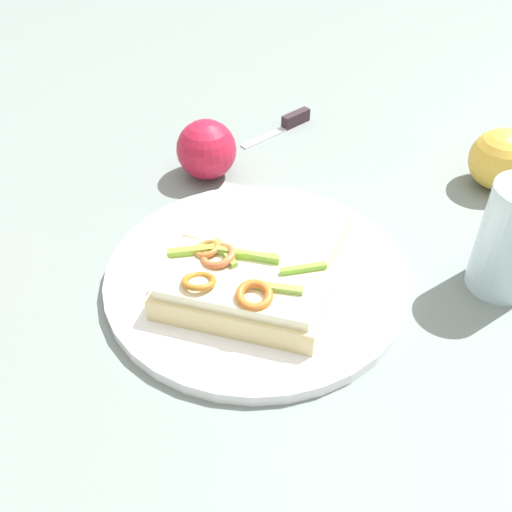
% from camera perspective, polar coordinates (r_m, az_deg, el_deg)
% --- Properties ---
extents(ground_plane, '(2.00, 2.00, 0.00)m').
position_cam_1_polar(ground_plane, '(0.59, 0.00, -2.37)').
color(ground_plane, slate).
rests_on(ground_plane, ground).
extents(plate, '(0.30, 0.30, 0.01)m').
position_cam_1_polar(plate, '(0.58, 0.00, -1.93)').
color(plate, white).
rests_on(plate, ground_plane).
extents(sandwich, '(0.12, 0.17, 0.05)m').
position_cam_1_polar(sandwich, '(0.53, -1.51, -3.30)').
color(sandwich, beige).
rests_on(sandwich, plate).
extents(bread_slice_side, '(0.15, 0.17, 0.02)m').
position_cam_1_polar(bread_slice_side, '(0.61, 1.26, 2.31)').
color(bread_slice_side, beige).
rests_on(bread_slice_side, plate).
extents(apple_0, '(0.08, 0.08, 0.07)m').
position_cam_1_polar(apple_0, '(0.76, 22.67, 8.68)').
color(apple_0, gold).
rests_on(apple_0, ground_plane).
extents(apple_1, '(0.10, 0.10, 0.07)m').
position_cam_1_polar(apple_1, '(0.72, -4.84, 10.27)').
color(apple_1, '#A91934').
rests_on(apple_1, ground_plane).
extents(knife, '(0.09, 0.10, 0.02)m').
position_cam_1_polar(knife, '(0.84, 3.12, 12.79)').
color(knife, silver).
rests_on(knife, ground_plane).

